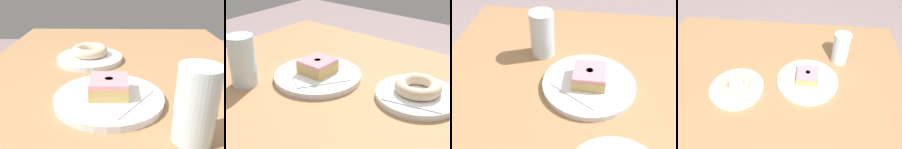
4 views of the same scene
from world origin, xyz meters
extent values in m
cube|color=#A7794D|center=(0.00, 0.00, 0.68)|extent=(1.11, 0.81, 0.06)
cylinder|color=#A16E41|center=(0.49, -0.31, 0.33)|extent=(0.06, 0.06, 0.66)
cylinder|color=#A16E41|center=(0.49, 0.31, 0.33)|extent=(0.06, 0.06, 0.66)
cylinder|color=white|center=(0.11, 0.09, 0.72)|extent=(0.20, 0.20, 0.02)
cube|color=white|center=(0.11, 0.09, 0.73)|extent=(0.16, 0.16, 0.00)
torus|color=beige|center=(0.11, 0.09, 0.74)|extent=(0.11, 0.11, 0.03)
cylinder|color=white|center=(-0.15, 0.02, 0.72)|extent=(0.24, 0.24, 0.02)
cube|color=white|center=(-0.15, 0.02, 0.73)|extent=(0.19, 0.19, 0.00)
cube|color=tan|center=(-0.15, 0.02, 0.74)|extent=(0.08, 0.08, 0.03)
cube|color=pink|center=(-0.15, 0.02, 0.76)|extent=(0.08, 0.08, 0.01)
cylinder|color=tan|center=(-0.15, 0.02, 0.76)|extent=(0.02, 0.02, 0.00)
cylinder|color=silver|center=(-0.28, -0.12, 0.78)|extent=(0.07, 0.07, 0.13)
camera|label=1|loc=(-0.63, 0.01, 0.98)|focal=40.68mm
camera|label=2|loc=(0.38, -0.55, 1.11)|focal=51.06mm
camera|label=3|loc=(0.36, 0.03, 1.18)|focal=42.98mm
camera|label=4|loc=(-0.14, 0.59, 1.31)|focal=33.56mm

